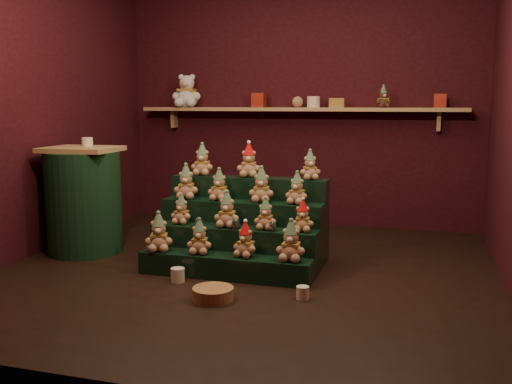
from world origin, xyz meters
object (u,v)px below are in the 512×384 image
(riser_tier_front, at_px, (225,266))
(snow_globe_c, at_px, (272,226))
(mug_right, at_px, (303,293))
(white_bear, at_px, (187,87))
(snow_globe_a, at_px, (198,222))
(brown_bear, at_px, (383,97))
(snow_globe_b, at_px, (236,224))
(wicker_basket, at_px, (213,294))
(side_table, at_px, (84,201))
(mini_christmas_tree, at_px, (155,246))
(mug_left, at_px, (178,275))

(riser_tier_front, bearing_deg, snow_globe_c, 24.83)
(mug_right, bearing_deg, white_bear, 128.45)
(snow_globe_a, xyz_separation_m, white_bear, (-0.91, 1.90, 1.16))
(snow_globe_a, bearing_deg, brown_bear, 55.28)
(snow_globe_b, xyz_separation_m, wicker_basket, (0.06, -0.68, -0.36))
(side_table, relative_size, wicker_basket, 3.37)
(mug_right, bearing_deg, side_table, 162.38)
(snow_globe_c, distance_m, white_bear, 2.70)
(snow_globe_b, height_order, white_bear, white_bear)
(riser_tier_front, xyz_separation_m, snow_globe_b, (0.04, 0.16, 0.31))
(mug_right, bearing_deg, snow_globe_c, 126.43)
(mini_christmas_tree, height_order, mug_left, mini_christmas_tree)
(riser_tier_front, height_order, wicker_basket, riser_tier_front)
(side_table, relative_size, white_bear, 2.07)
(riser_tier_front, bearing_deg, side_table, 165.72)
(snow_globe_b, distance_m, mini_christmas_tree, 0.76)
(snow_globe_c, xyz_separation_m, brown_bear, (0.69, 1.90, 1.03))
(mini_christmas_tree, bearing_deg, brown_bear, 48.03)
(wicker_basket, bearing_deg, snow_globe_c, 70.23)
(side_table, distance_m, mug_left, 1.40)
(brown_bear, bearing_deg, snow_globe_c, -136.94)
(snow_globe_a, xyz_separation_m, side_table, (-1.22, 0.22, 0.08))
(snow_globe_a, distance_m, snow_globe_b, 0.33)
(mini_christmas_tree, xyz_separation_m, mug_left, (0.37, -0.36, -0.12))
(snow_globe_b, bearing_deg, snow_globe_c, 0.00)
(snow_globe_b, bearing_deg, mug_left, -133.56)
(wicker_basket, distance_m, white_bear, 3.26)
(snow_globe_a, bearing_deg, mini_christmas_tree, -179.24)
(mug_left, relative_size, white_bear, 0.23)
(snow_globe_a, relative_size, side_table, 0.08)
(snow_globe_a, height_order, wicker_basket, snow_globe_a)
(side_table, distance_m, mini_christmas_tree, 0.91)
(white_bear, bearing_deg, mini_christmas_tree, -81.52)
(mini_christmas_tree, height_order, white_bear, white_bear)
(riser_tier_front, distance_m, mug_right, 0.77)
(snow_globe_b, relative_size, mug_left, 0.80)
(mini_christmas_tree, relative_size, mug_left, 3.22)
(snow_globe_a, height_order, brown_bear, brown_bear)
(wicker_basket, bearing_deg, snow_globe_b, 95.04)
(riser_tier_front, relative_size, brown_bear, 6.21)
(snow_globe_b, distance_m, mug_left, 0.62)
(mug_left, distance_m, brown_bear, 2.97)
(snow_globe_a, bearing_deg, snow_globe_b, 0.00)
(snow_globe_c, bearing_deg, mug_right, -53.57)
(snow_globe_b, distance_m, snow_globe_c, 0.30)
(white_bear, bearing_deg, mug_right, -58.02)
(wicker_basket, xyz_separation_m, white_bear, (-1.29, 2.58, 1.51))
(snow_globe_c, xyz_separation_m, wicker_basket, (-0.24, -0.68, -0.36))
(mini_christmas_tree, bearing_deg, riser_tier_front, -12.81)
(snow_globe_a, bearing_deg, snow_globe_c, 0.00)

